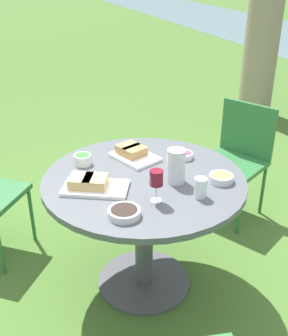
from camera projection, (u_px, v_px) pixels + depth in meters
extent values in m
plane|color=#446B2B|center=(144.00, 281.00, 2.72)|extent=(40.00, 40.00, 0.00)
cylinder|color=#4C4C51|center=(144.00, 280.00, 2.72)|extent=(0.59, 0.59, 0.02)
cylinder|color=#4C4C51|center=(144.00, 234.00, 2.55)|extent=(0.11, 0.11, 0.71)
cylinder|color=#4C5156|center=(144.00, 180.00, 2.38)|extent=(1.15, 1.15, 0.03)
cube|color=#2D6B38|center=(232.00, 164.00, 3.22)|extent=(0.59, 0.58, 0.04)
cube|color=#2D6B38|center=(248.00, 129.00, 3.25)|extent=(0.40, 0.23, 0.42)
cylinder|color=#2D6B38|center=(196.00, 192.00, 3.32)|extent=(0.03, 0.03, 0.43)
cylinder|color=#2D6B38|center=(240.00, 209.00, 3.09)|extent=(0.03, 0.03, 0.43)
cylinder|color=#2D6B38|center=(220.00, 175.00, 3.57)|extent=(0.03, 0.03, 0.43)
cylinder|color=#2D6B38|center=(263.00, 190.00, 3.34)|extent=(0.03, 0.03, 0.43)
cylinder|color=#2D6B38|center=(0.00, 247.00, 2.69)|extent=(0.03, 0.03, 0.43)
cylinder|color=#2D6B38|center=(32.00, 215.00, 3.03)|extent=(0.03, 0.03, 0.43)
cylinder|color=silver|center=(176.00, 166.00, 2.28)|extent=(0.10, 0.10, 0.19)
cone|color=silver|center=(180.00, 156.00, 2.21)|extent=(0.03, 0.03, 0.02)
cylinder|color=silver|center=(156.00, 201.00, 2.14)|extent=(0.06, 0.06, 0.01)
cylinder|color=silver|center=(156.00, 193.00, 2.12)|extent=(0.01, 0.01, 0.09)
cylinder|color=maroon|center=(156.00, 178.00, 2.08)|extent=(0.07, 0.07, 0.08)
cube|color=white|center=(135.00, 157.00, 2.59)|extent=(0.34, 0.29, 0.02)
cube|color=#B2844C|center=(128.00, 148.00, 2.61)|extent=(0.14, 0.16, 0.05)
cube|color=#B2844C|center=(135.00, 152.00, 2.57)|extent=(0.14, 0.16, 0.05)
cube|color=white|center=(96.00, 188.00, 2.25)|extent=(0.33, 0.40, 0.02)
cube|color=tan|center=(81.00, 181.00, 2.24)|extent=(0.17, 0.17, 0.05)
cube|color=tan|center=(95.00, 182.00, 2.23)|extent=(0.17, 0.17, 0.05)
cylinder|color=silver|center=(221.00, 178.00, 2.32)|extent=(0.13, 0.13, 0.04)
cylinder|color=#E0C147|center=(221.00, 176.00, 2.31)|extent=(0.11, 0.11, 0.02)
cylinder|color=white|center=(83.00, 160.00, 2.51)|extent=(0.10, 0.10, 0.06)
cylinder|color=#387533|center=(82.00, 157.00, 2.50)|extent=(0.08, 0.08, 0.03)
cylinder|color=silver|center=(124.00, 213.00, 2.01)|extent=(0.16, 0.16, 0.04)
cylinder|color=#2D231E|center=(124.00, 211.00, 2.01)|extent=(0.13, 0.13, 0.02)
cylinder|color=white|center=(184.00, 155.00, 2.59)|extent=(0.11, 0.11, 0.04)
cylinder|color=#D6385B|center=(184.00, 154.00, 2.58)|extent=(0.09, 0.09, 0.02)
cylinder|color=silver|center=(200.00, 188.00, 2.16)|extent=(0.07, 0.07, 0.11)
cube|color=brown|center=(157.00, 175.00, 3.77)|extent=(0.30, 0.14, 0.24)
torus|color=brown|center=(157.00, 160.00, 3.70)|extent=(0.19, 0.01, 0.19)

